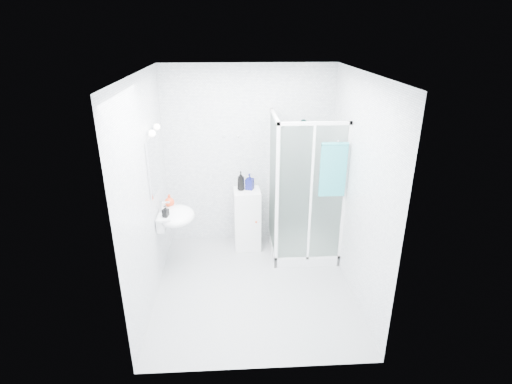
{
  "coord_description": "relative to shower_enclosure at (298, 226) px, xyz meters",
  "views": [
    {
      "loc": [
        -0.22,
        -4.18,
        3.04
      ],
      "look_at": [
        0.05,
        0.35,
        1.15
      ],
      "focal_mm": 28.0,
      "sensor_mm": 36.0,
      "label": 1
    }
  ],
  "objects": [
    {
      "name": "vanity_lights",
      "position": [
        -1.8,
        -0.32,
        1.47
      ],
      "size": [
        0.1,
        0.4,
        0.08
      ],
      "color": "silver",
      "rests_on": "room"
    },
    {
      "name": "soap_dispenser_black",
      "position": [
        -1.74,
        -0.46,
        0.49
      ],
      "size": [
        0.09,
        0.09,
        0.15
      ],
      "primitive_type": "imported",
      "rotation": [
        0.0,
        0.0,
        -0.42
      ],
      "color": "black",
      "rests_on": "wall_basin"
    },
    {
      "name": "storage_cabinet",
      "position": [
        -0.71,
        0.25,
        0.0
      ],
      "size": [
        0.39,
        0.41,
        0.9
      ],
      "rotation": [
        0.0,
        0.0,
        0.04
      ],
      "color": "white",
      "rests_on": "ground"
    },
    {
      "name": "wall_hooks",
      "position": [
        -0.92,
        0.49,
        1.17
      ],
      "size": [
        0.23,
        0.06,
        0.03
      ],
      "color": "silver",
      "rests_on": "room"
    },
    {
      "name": "room",
      "position": [
        -0.67,
        -0.77,
        0.85
      ],
      "size": [
        2.4,
        2.6,
        2.6
      ],
      "color": "white",
      "rests_on": "ground"
    },
    {
      "name": "wall_basin",
      "position": [
        -1.66,
        -0.32,
        0.35
      ],
      "size": [
        0.46,
        0.56,
        0.35
      ],
      "color": "white",
      "rests_on": "ground"
    },
    {
      "name": "mirror",
      "position": [
        -1.85,
        -0.32,
        1.05
      ],
      "size": [
        0.02,
        0.6,
        0.7
      ],
      "primitive_type": "cube",
      "color": "white",
      "rests_on": "room"
    },
    {
      "name": "shampoo_bottle_b",
      "position": [
        -0.67,
        0.29,
        0.57
      ],
      "size": [
        0.14,
        0.14,
        0.23
      ],
      "primitive_type": "imported",
      "rotation": [
        0.0,
        0.0,
        -0.37
      ],
      "color": "#0F135B",
      "rests_on": "storage_cabinet"
    },
    {
      "name": "shower_enclosure",
      "position": [
        0.0,
        0.0,
        0.0
      ],
      "size": [
        0.9,
        0.95,
        2.0
      ],
      "color": "white",
      "rests_on": "ground"
    },
    {
      "name": "shampoo_bottle_a",
      "position": [
        -0.79,
        0.27,
        0.59
      ],
      "size": [
        0.11,
        0.11,
        0.27
      ],
      "primitive_type": "imported",
      "rotation": [
        0.0,
        0.0,
        -0.02
      ],
      "color": "black",
      "rests_on": "storage_cabinet"
    },
    {
      "name": "soap_dispenser_orange",
      "position": [
        -1.73,
        -0.14,
        0.5
      ],
      "size": [
        0.13,
        0.13,
        0.16
      ],
      "primitive_type": "imported",
      "rotation": [
        0.0,
        0.0,
        0.03
      ],
      "color": "red",
      "rests_on": "wall_basin"
    },
    {
      "name": "hand_towel",
      "position": [
        0.33,
        -0.4,
        0.99
      ],
      "size": [
        0.32,
        0.05,
        0.69
      ],
      "color": "teal",
      "rests_on": "shower_enclosure"
    }
  ]
}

